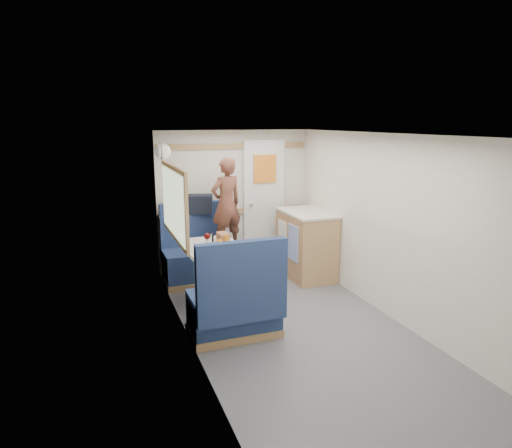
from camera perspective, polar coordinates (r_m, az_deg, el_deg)
name	(u,v)px	position (r m, az deg, el deg)	size (l,w,h in m)	color
floor	(300,332)	(4.85, 5.52, -13.29)	(4.50, 4.50, 0.00)	#515156
ceiling	(305,135)	(4.36, 6.09, 11.05)	(4.50, 4.50, 0.00)	silver
wall_back	(234,201)	(6.55, -2.78, 2.89)	(2.20, 0.02, 2.00)	silver
wall_left	(192,249)	(4.15, -8.04, -3.09)	(0.02, 4.50, 2.00)	silver
wall_right	(396,229)	(5.06, 17.07, -0.63)	(0.02, 4.50, 2.00)	silver
oak_trim_low	(234,211)	(6.56, -2.71, 1.57)	(2.15, 0.02, 0.08)	#9B6E46
oak_trim_high	(234,146)	(6.44, -2.80, 9.71)	(2.15, 0.02, 0.08)	#9B6E46
side_window	(173,203)	(5.06, -10.30, 2.61)	(0.04, 1.30, 0.72)	#B1C1A4
rear_door	(264,201)	(6.67, 1.00, 2.84)	(0.62, 0.12, 1.86)	white
dinette_table	(213,259)	(5.31, -5.42, -4.36)	(0.62, 0.92, 0.72)	white
bench_far	(197,260)	(6.19, -7.41, -4.47)	(0.90, 0.59, 1.05)	#172349
bench_near	(236,309)	(4.62, -2.57, -10.52)	(0.90, 0.59, 1.05)	#172349
ledge	(191,214)	(6.29, -8.08, 1.25)	(0.90, 0.14, 0.04)	#9B6E46
dome_light	(163,152)	(5.84, -11.57, 8.85)	(0.20, 0.20, 0.20)	white
galley_counter	(306,244)	(6.33, 6.27, -2.48)	(0.57, 0.92, 0.92)	#9B6E46
person	(226,204)	(6.00, -3.73, 2.52)	(0.44, 0.29, 1.22)	brown
duffel_bag	(194,204)	(6.27, -7.79, 2.52)	(0.50, 0.24, 0.24)	black
tray	(236,249)	(5.11, -2.48, -3.08)	(0.28, 0.37, 0.02)	white
orange_fruit	(220,242)	(5.21, -4.56, -2.29)	(0.07, 0.07, 0.07)	orange
cheese_block	(214,246)	(5.12, -5.27, -2.77)	(0.11, 0.07, 0.04)	#E1DB82
wine_glass	(207,237)	(5.19, -6.13, -1.61)	(0.08, 0.08, 0.17)	white
tumbler_left	(208,251)	(4.87, -6.00, -3.42)	(0.07, 0.07, 0.11)	white
tumbler_right	(209,238)	(5.37, -5.93, -1.80)	(0.07, 0.07, 0.12)	white
beer_glass	(226,241)	(5.27, -3.72, -2.08)	(0.07, 0.07, 0.11)	#976015
pepper_grinder	(212,238)	(5.44, -5.50, -1.72)	(0.04, 0.04, 0.10)	black
bread_loaf	(223,237)	(5.48, -4.12, -1.61)	(0.12, 0.22, 0.09)	brown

